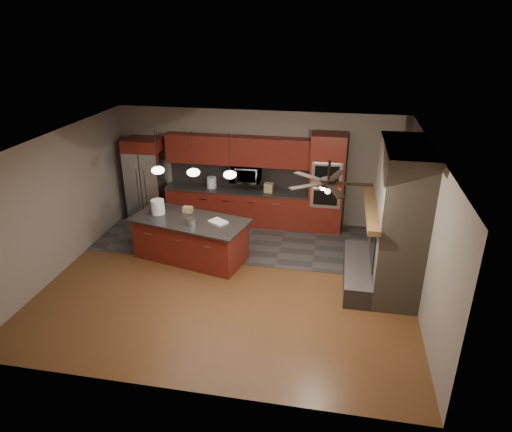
% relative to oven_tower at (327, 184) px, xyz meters
% --- Properties ---
extents(ground, '(7.00, 7.00, 0.00)m').
position_rel_oven_tower_xyz_m(ground, '(-1.70, -2.69, -1.19)').
color(ground, '#59341A').
rests_on(ground, ground).
extents(ceiling, '(7.00, 6.00, 0.02)m').
position_rel_oven_tower_xyz_m(ceiling, '(-1.70, -2.69, 1.61)').
color(ceiling, white).
rests_on(ceiling, back_wall).
extents(back_wall, '(7.00, 0.02, 2.80)m').
position_rel_oven_tower_xyz_m(back_wall, '(-1.70, 0.31, 0.21)').
color(back_wall, '#726A5B').
rests_on(back_wall, ground).
extents(right_wall, '(0.02, 6.00, 2.80)m').
position_rel_oven_tower_xyz_m(right_wall, '(1.80, -2.69, 0.21)').
color(right_wall, '#726A5B').
rests_on(right_wall, ground).
extents(left_wall, '(0.02, 6.00, 2.80)m').
position_rel_oven_tower_xyz_m(left_wall, '(-5.20, -2.69, 0.21)').
color(left_wall, '#726A5B').
rests_on(left_wall, ground).
extents(slate_tile_patch, '(7.00, 2.40, 0.01)m').
position_rel_oven_tower_xyz_m(slate_tile_patch, '(-1.70, -0.89, -1.19)').
color(slate_tile_patch, '#383532').
rests_on(slate_tile_patch, ground).
extents(fireplace_column, '(1.30, 2.10, 2.80)m').
position_rel_oven_tower_xyz_m(fireplace_column, '(1.34, -2.29, 0.11)').
color(fireplace_column, '#726351').
rests_on(fireplace_column, ground).
extents(back_cabinetry, '(3.59, 0.64, 2.20)m').
position_rel_oven_tower_xyz_m(back_cabinetry, '(-2.18, 0.05, -0.30)').
color(back_cabinetry, maroon).
rests_on(back_cabinetry, ground).
extents(oven_tower, '(0.80, 0.63, 2.38)m').
position_rel_oven_tower_xyz_m(oven_tower, '(0.00, 0.00, 0.00)').
color(oven_tower, maroon).
rests_on(oven_tower, ground).
extents(microwave, '(0.73, 0.41, 0.50)m').
position_rel_oven_tower_xyz_m(microwave, '(-1.98, 0.06, 0.11)').
color(microwave, silver).
rests_on(microwave, back_cabinetry).
extents(refrigerator, '(0.89, 0.75, 2.09)m').
position_rel_oven_tower_xyz_m(refrigerator, '(-4.50, -0.07, -0.15)').
color(refrigerator, silver).
rests_on(refrigerator, ground).
extents(kitchen_island, '(2.65, 1.66, 0.92)m').
position_rel_oven_tower_xyz_m(kitchen_island, '(-2.75, -1.99, -0.73)').
color(kitchen_island, maroon).
rests_on(kitchen_island, ground).
extents(white_bucket, '(0.30, 0.30, 0.31)m').
position_rel_oven_tower_xyz_m(white_bucket, '(-3.50, -1.82, -0.12)').
color(white_bucket, white).
rests_on(white_bucket, kitchen_island).
extents(paint_can, '(0.23, 0.23, 0.13)m').
position_rel_oven_tower_xyz_m(paint_can, '(-2.62, -2.23, -0.21)').
color(paint_can, '#B8B8BD').
rests_on(paint_can, kitchen_island).
extents(paint_tray, '(0.44, 0.41, 0.04)m').
position_rel_oven_tower_xyz_m(paint_tray, '(-2.11, -2.04, -0.25)').
color(paint_tray, white).
rests_on(paint_tray, kitchen_island).
extents(cardboard_box, '(0.21, 0.16, 0.13)m').
position_rel_oven_tower_xyz_m(cardboard_box, '(-2.90, -1.63, -0.21)').
color(cardboard_box, '#A47F55').
rests_on(cardboard_box, kitchen_island).
extents(counter_bucket, '(0.28, 0.28, 0.27)m').
position_rel_oven_tower_xyz_m(counter_bucket, '(-2.82, 0.01, -0.16)').
color(counter_bucket, white).
rests_on(counter_bucket, back_cabinetry).
extents(counter_box, '(0.22, 0.17, 0.23)m').
position_rel_oven_tower_xyz_m(counter_box, '(-1.38, -0.04, -0.18)').
color(counter_box, '#9C8050').
rests_on(counter_box, back_cabinetry).
extents(pendant_left, '(0.26, 0.26, 0.92)m').
position_rel_oven_tower_xyz_m(pendant_left, '(-3.35, -1.99, 0.77)').
color(pendant_left, black).
rests_on(pendant_left, ceiling).
extents(pendant_center, '(0.26, 0.26, 0.92)m').
position_rel_oven_tower_xyz_m(pendant_center, '(-2.60, -1.99, 0.77)').
color(pendant_center, black).
rests_on(pendant_center, ceiling).
extents(pendant_right, '(0.26, 0.26, 0.92)m').
position_rel_oven_tower_xyz_m(pendant_right, '(-1.85, -1.99, 0.77)').
color(pendant_right, black).
rests_on(pendant_right, ceiling).
extents(ceiling_fan, '(1.27, 1.33, 0.41)m').
position_rel_oven_tower_xyz_m(ceiling_fan, '(0.10, -3.49, 1.27)').
color(ceiling_fan, black).
rests_on(ceiling_fan, ceiling).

